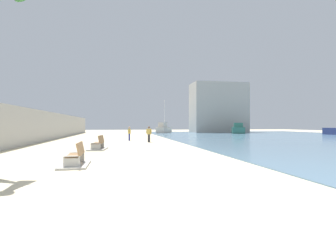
{
  "coord_description": "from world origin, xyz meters",
  "views": [
    {
      "loc": [
        0.38,
        -8.74,
        1.71
      ],
      "look_at": [
        4.04,
        11.06,
        1.6
      ],
      "focal_mm": 27.73,
      "sensor_mm": 36.0,
      "label": 1
    }
  ],
  "objects_px": {
    "person_standing": "(129,133)",
    "boat_far_left": "(238,129)",
    "bench_far": "(98,146)",
    "boat_nearest": "(164,129)",
    "person_walking": "(149,133)",
    "bench_near": "(75,160)"
  },
  "relations": [
    {
      "from": "bench_near",
      "to": "person_standing",
      "type": "bearing_deg",
      "value": 80.5
    },
    {
      "from": "person_walking",
      "to": "boat_far_left",
      "type": "bearing_deg",
      "value": 47.78
    },
    {
      "from": "bench_far",
      "to": "boat_nearest",
      "type": "xyz_separation_m",
      "value": [
        10.32,
        34.31,
        0.63
      ]
    },
    {
      "from": "person_standing",
      "to": "boat_nearest",
      "type": "height_order",
      "value": "boat_nearest"
    },
    {
      "from": "bench_near",
      "to": "person_walking",
      "type": "distance_m",
      "value": 14.56
    },
    {
      "from": "person_standing",
      "to": "boat_nearest",
      "type": "distance_m",
      "value": 26.01
    },
    {
      "from": "bench_near",
      "to": "bench_far",
      "type": "relative_size",
      "value": 0.96
    },
    {
      "from": "bench_far",
      "to": "boat_nearest",
      "type": "distance_m",
      "value": 35.84
    },
    {
      "from": "person_standing",
      "to": "boat_far_left",
      "type": "height_order",
      "value": "boat_far_left"
    },
    {
      "from": "bench_near",
      "to": "bench_far",
      "type": "xyz_separation_m",
      "value": [
        0.34,
        7.07,
        0.0
      ]
    },
    {
      "from": "person_standing",
      "to": "boat_nearest",
      "type": "bearing_deg",
      "value": 72.35
    },
    {
      "from": "bench_near",
      "to": "boat_nearest",
      "type": "xyz_separation_m",
      "value": [
        10.66,
        41.38,
        0.63
      ]
    },
    {
      "from": "person_walking",
      "to": "person_standing",
      "type": "relative_size",
      "value": 1.02
    },
    {
      "from": "boat_far_left",
      "to": "person_walking",
      "type": "bearing_deg",
      "value": -132.22
    },
    {
      "from": "person_walking",
      "to": "boat_far_left",
      "type": "relative_size",
      "value": 0.26
    },
    {
      "from": "bench_far",
      "to": "boat_far_left",
      "type": "distance_m",
      "value": 36.99
    },
    {
      "from": "person_walking",
      "to": "boat_far_left",
      "type": "height_order",
      "value": "boat_far_left"
    },
    {
      "from": "bench_far",
      "to": "person_walking",
      "type": "bearing_deg",
      "value": 57.9
    },
    {
      "from": "boat_far_left",
      "to": "person_standing",
      "type": "bearing_deg",
      "value": -138.68
    },
    {
      "from": "bench_far",
      "to": "boat_far_left",
      "type": "bearing_deg",
      "value": 49.94
    },
    {
      "from": "boat_nearest",
      "to": "person_walking",
      "type": "bearing_deg",
      "value": -102.47
    },
    {
      "from": "bench_near",
      "to": "person_walking",
      "type": "height_order",
      "value": "person_walking"
    }
  ]
}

